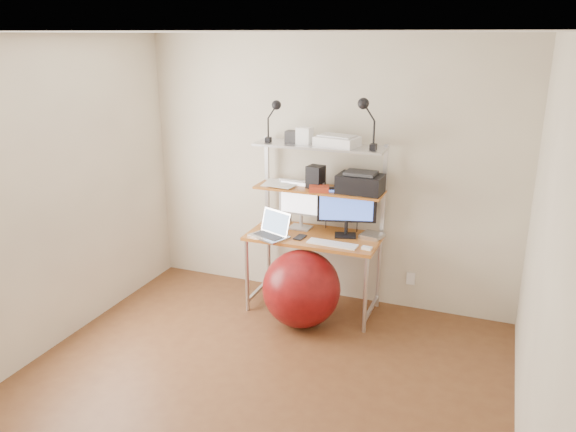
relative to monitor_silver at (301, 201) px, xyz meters
name	(u,v)px	position (x,y,z in m)	size (l,w,h in m)	color
room	(245,232)	(0.18, -1.59, 0.25)	(3.60, 3.60, 3.60)	brown
computer_desk	(316,211)	(0.18, -0.09, -0.05)	(1.20, 0.60, 1.57)	#B46323
wall_outlet	(411,279)	(1.03, 0.19, -0.70)	(0.08, 0.01, 0.12)	white
monitor_silver	(301,201)	(0.00, 0.00, 0.00)	(0.45, 0.17, 0.49)	silver
monitor_black	(347,208)	(0.46, -0.06, 0.00)	(0.52, 0.20, 0.53)	black
laptop	(272,231)	(-0.16, -0.31, -0.22)	(0.41, 0.37, 0.29)	#BCBDC1
keyboard	(332,244)	(0.41, -0.32, -0.26)	(0.44, 0.13, 0.01)	white
mouse	(367,248)	(0.71, -0.33, -0.25)	(0.09, 0.05, 0.02)	white
mac_mini	(372,236)	(0.69, -0.02, -0.25)	(0.18, 0.18, 0.04)	#BCBDC1
phone	(300,237)	(0.09, -0.26, -0.26)	(0.08, 0.14, 0.01)	black
printer	(360,183)	(0.56, -0.03, 0.24)	(0.40, 0.28, 0.19)	black
nas_cube	(316,177)	(0.14, -0.02, 0.25)	(0.14, 0.14, 0.20)	black
red_box	(319,189)	(0.22, -0.13, 0.17)	(0.18, 0.12, 0.05)	#B4351C
scanner	(337,141)	(0.34, -0.03, 0.59)	(0.40, 0.30, 0.10)	white
box_white	(304,136)	(0.04, -0.04, 0.62)	(0.13, 0.11, 0.15)	white
box_grey	(292,137)	(-0.09, -0.02, 0.60)	(0.11, 0.11, 0.11)	#313134
clip_lamp_left	(275,112)	(-0.23, -0.09, 0.82)	(0.15, 0.08, 0.38)	black
clip_lamp_right	(366,112)	(0.60, -0.10, 0.86)	(0.17, 0.10, 0.44)	black
exercise_ball	(301,289)	(0.18, -0.48, -0.66)	(0.69, 0.69, 0.69)	maroon
paper_stack	(281,183)	(-0.20, -0.01, 0.16)	(0.37, 0.37, 0.02)	white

